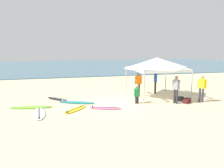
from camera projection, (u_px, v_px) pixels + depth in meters
ground_plane at (121, 102)px, 13.47m from camera, size 80.00×80.00×0.00m
sea at (74, 66)px, 42.54m from camera, size 80.00×36.00×0.10m
canopy_tent at (157, 63)px, 14.59m from camera, size 3.41×3.41×2.75m
surfboard_lime at (31, 107)px, 12.27m from camera, size 2.41×1.00×0.19m
surfboard_yellow at (75, 109)px, 11.82m from camera, size 1.60×1.70×0.19m
surfboard_teal at (77, 102)px, 13.39m from camera, size 2.35×1.57×0.19m
surfboard_pink at (105, 108)px, 12.09m from camera, size 1.89×1.11×0.19m
surfboard_white at (39, 113)px, 11.09m from camera, size 0.76×2.35×0.19m
surfboard_black at (57, 99)px, 14.29m from camera, size 1.55×1.73×0.19m
person_grey at (176, 88)px, 13.10m from camera, size 0.34×0.52×1.71m
person_blue at (155, 80)px, 16.09m from camera, size 0.37×0.49×1.71m
person_orange at (138, 83)px, 15.06m from camera, size 0.55×0.25×1.71m
person_yellow at (202, 87)px, 13.46m from camera, size 0.40×0.45×1.71m
person_green at (137, 93)px, 13.17m from camera, size 0.46×0.39×1.20m
gear_bag_near_tent at (179, 99)px, 13.84m from camera, size 0.66×0.46×0.28m
gear_bag_by_pole at (187, 101)px, 13.36m from camera, size 0.68×0.60×0.28m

